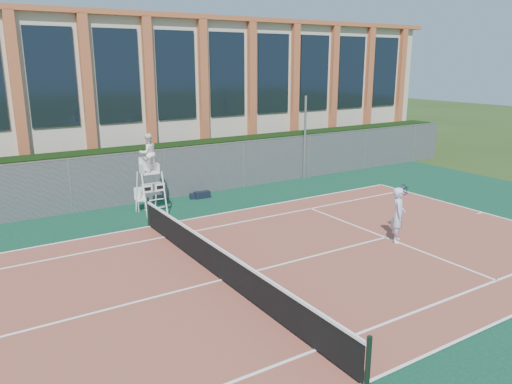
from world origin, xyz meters
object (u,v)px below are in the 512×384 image
plastic_chair (140,197)px  tennis_player (398,215)px  steel_pole (305,138)px  umpire_chair (148,155)px

plastic_chair → tennis_player: tennis_player is taller
steel_pole → tennis_player: steel_pole is taller
steel_pole → tennis_player: (-3.16, -9.15, -1.15)m
umpire_chair → plastic_chair: bearing=104.7°
steel_pole → umpire_chair: bearing=-169.5°
steel_pole → tennis_player: 9.75m
plastic_chair → tennis_player: (5.97, -8.18, 0.40)m
umpire_chair → steel_pole: bearing=10.5°
steel_pole → umpire_chair: 9.10m
tennis_player → plastic_chair: bearing=126.1°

